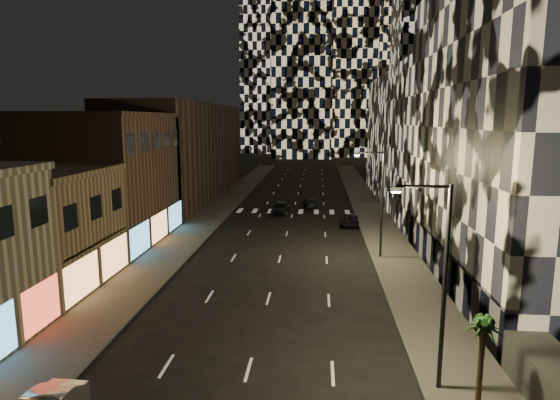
% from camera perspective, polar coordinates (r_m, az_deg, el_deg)
% --- Properties ---
extents(sidewalk_left, '(4.00, 120.00, 0.15)m').
position_cam_1_polar(sidewalk_left, '(61.93, -7.67, -1.17)').
color(sidewalk_left, '#47443F').
rests_on(sidewalk_left, ground).
extents(sidewalk_right, '(4.00, 120.00, 0.15)m').
position_cam_1_polar(sidewalk_right, '(60.89, 11.05, -1.46)').
color(sidewalk_right, '#47443F').
rests_on(sidewalk_right, ground).
extents(curb_left, '(0.20, 120.00, 0.15)m').
position_cam_1_polar(curb_left, '(61.52, -5.76, -1.21)').
color(curb_left, '#4C4C47').
rests_on(curb_left, ground).
extents(curb_right, '(0.20, 120.00, 0.15)m').
position_cam_1_polar(curb_right, '(60.69, 9.08, -1.43)').
color(curb_right, '#4C4C47').
rests_on(curb_right, ground).
extents(retail_tan, '(10.00, 10.00, 8.00)m').
position_cam_1_polar(retail_tan, '(37.29, -28.27, -3.40)').
color(retail_tan, '#7B694A').
rests_on(retail_tan, ground).
extents(retail_brown, '(10.00, 15.00, 12.00)m').
position_cam_1_polar(retail_brown, '(47.74, -20.36, 2.25)').
color(retail_brown, '#4B382A').
rests_on(retail_brown, ground).
extents(retail_filler_left, '(10.00, 40.00, 14.00)m').
position_cam_1_polar(retail_filler_left, '(72.41, -11.55, 5.82)').
color(retail_filler_left, '#4B382A').
rests_on(retail_filler_left, ground).
extents(midrise_base, '(0.60, 25.00, 3.00)m').
position_cam_1_polar(midrise_base, '(36.54, 19.09, -7.06)').
color(midrise_base, '#383838').
rests_on(midrise_base, ground).
extents(midrise_filler_right, '(16.00, 40.00, 18.00)m').
position_cam_1_polar(midrise_filler_right, '(68.52, 19.06, 6.95)').
color(midrise_filler_right, '#232326').
rests_on(midrise_filler_right, ground).
extents(tower_center_low, '(18.00, 18.00, 95.00)m').
position_cam_1_polar(tower_center_low, '(153.68, 2.89, 23.22)').
color(tower_center_low, black).
rests_on(tower_center_low, ground).
extents(streetlight_near, '(2.55, 0.25, 9.00)m').
position_cam_1_polar(streetlight_near, '(21.05, 18.87, -8.47)').
color(streetlight_near, black).
rests_on(streetlight_near, sidewalk_right).
extents(streetlight_far, '(2.55, 0.25, 9.00)m').
position_cam_1_polar(streetlight_far, '(40.22, 12.03, 0.41)').
color(streetlight_far, black).
rests_on(streetlight_far, sidewalk_right).
extents(car_dark_midlane, '(2.33, 4.73, 1.55)m').
position_cam_1_polar(car_dark_midlane, '(59.06, 0.05, -0.93)').
color(car_dark_midlane, black).
rests_on(car_dark_midlane, ground).
extents(car_dark_oncoming, '(2.27, 4.49, 1.25)m').
position_cam_1_polar(car_dark_oncoming, '(63.44, 3.68, -0.34)').
color(car_dark_oncoming, black).
rests_on(car_dark_oncoming, ground).
extents(car_dark_rightlane, '(2.25, 4.50, 1.22)m').
position_cam_1_polar(car_dark_rightlane, '(53.00, 8.49, -2.46)').
color(car_dark_rightlane, black).
rests_on(car_dark_rightlane, ground).
extents(palm_tree, '(1.90, 1.92, 3.76)m').
position_cam_1_polar(palm_tree, '(21.39, 23.53, -14.49)').
color(palm_tree, '#47331E').
rests_on(palm_tree, sidewalk_right).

